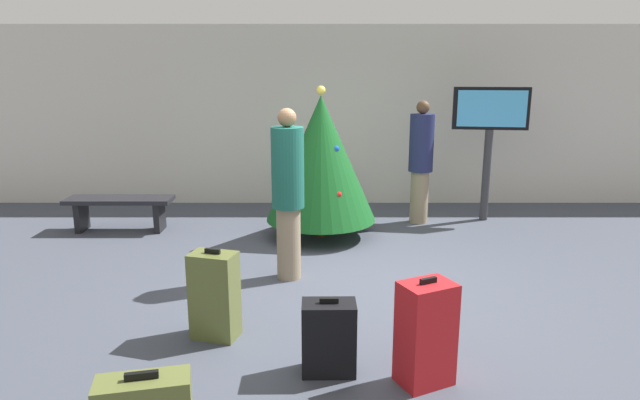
% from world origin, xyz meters
% --- Properties ---
extents(ground_plane, '(16.00, 16.00, 0.00)m').
position_xyz_m(ground_plane, '(0.00, 0.00, 0.00)').
color(ground_plane, '#424754').
extents(back_wall, '(16.00, 0.20, 2.95)m').
position_xyz_m(back_wall, '(0.00, 3.81, 1.47)').
color(back_wall, beige).
rests_on(back_wall, ground_plane).
extents(holiday_tree, '(1.49, 1.49, 2.04)m').
position_xyz_m(holiday_tree, '(-0.35, 1.78, 1.08)').
color(holiday_tree, '#4C3319').
rests_on(holiday_tree, ground_plane).
extents(flight_info_kiosk, '(1.09, 0.24, 2.00)m').
position_xyz_m(flight_info_kiosk, '(2.14, 2.64, 1.44)').
color(flight_info_kiosk, '#333338').
rests_on(flight_info_kiosk, ground_plane).
extents(waiting_bench, '(1.48, 0.44, 0.48)m').
position_xyz_m(waiting_bench, '(-3.20, 2.05, 0.36)').
color(waiting_bench, black).
rests_on(waiting_bench, ground_plane).
extents(traveller_0, '(0.35, 0.35, 1.86)m').
position_xyz_m(traveller_0, '(-0.70, 0.24, 0.99)').
color(traveller_0, gray).
rests_on(traveller_0, ground_plane).
extents(traveller_1, '(0.43, 0.43, 1.81)m').
position_xyz_m(traveller_1, '(1.12, 2.48, 0.96)').
color(traveller_1, gray).
rests_on(traveller_1, ground_plane).
extents(suitcase_0, '(0.46, 0.42, 0.82)m').
position_xyz_m(suitcase_0, '(0.41, -1.86, 0.39)').
color(suitcase_0, '#B2191E').
rests_on(suitcase_0, ground_plane).
extents(suitcase_1, '(0.41, 0.25, 0.61)m').
position_xyz_m(suitcase_1, '(-0.29, -1.72, 0.28)').
color(suitcase_1, black).
rests_on(suitcase_1, ground_plane).
extents(suitcase_3, '(0.44, 0.34, 0.80)m').
position_xyz_m(suitcase_3, '(-1.26, -1.14, 0.38)').
color(suitcase_3, '#59602D').
rests_on(suitcase_3, ground_plane).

